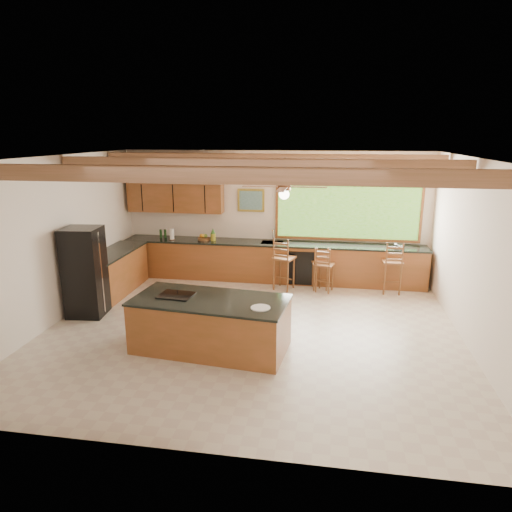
# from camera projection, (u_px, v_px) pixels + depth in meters

# --- Properties ---
(ground) EXTENTS (7.20, 7.20, 0.00)m
(ground) POSITION_uv_depth(u_px,v_px,m) (251.00, 330.00, 8.08)
(ground) COLOR beige
(ground) RESTS_ON ground
(room_shell) EXTENTS (7.27, 6.54, 3.02)m
(room_shell) POSITION_uv_depth(u_px,v_px,m) (248.00, 201.00, 8.15)
(room_shell) COLOR silver
(room_shell) RESTS_ON ground
(counter_run) EXTENTS (7.12, 3.10, 1.22)m
(counter_run) POSITION_uv_depth(u_px,v_px,m) (235.00, 264.00, 10.49)
(counter_run) COLOR brown
(counter_run) RESTS_ON ground
(island) EXTENTS (2.55, 1.40, 0.87)m
(island) POSITION_uv_depth(u_px,v_px,m) (211.00, 324.00, 7.30)
(island) COLOR brown
(island) RESTS_ON ground
(refrigerator) EXTENTS (0.73, 0.71, 1.70)m
(refrigerator) POSITION_uv_depth(u_px,v_px,m) (85.00, 272.00, 8.58)
(refrigerator) COLOR black
(refrigerator) RESTS_ON ground
(bar_stool_a) EXTENTS (0.40, 0.40, 0.99)m
(bar_stool_a) POSITION_uv_depth(u_px,v_px,m) (320.00, 264.00, 10.04)
(bar_stool_a) COLOR brown
(bar_stool_a) RESTS_ON ground
(bar_stool_b) EXTENTS (0.54, 0.54, 1.19)m
(bar_stool_b) POSITION_uv_depth(u_px,v_px,m) (284.00, 259.00, 10.00)
(bar_stool_b) COLOR brown
(bar_stool_b) RESTS_ON ground
(bar_stool_c) EXTENTS (0.45, 0.45, 1.01)m
(bar_stool_c) POSITION_uv_depth(u_px,v_px,m) (325.00, 266.00, 9.88)
(bar_stool_c) COLOR brown
(bar_stool_c) RESTS_ON ground
(bar_stool_d) EXTENTS (0.43, 0.43, 1.16)m
(bar_stool_d) POSITION_uv_depth(u_px,v_px,m) (393.00, 263.00, 9.77)
(bar_stool_d) COLOR brown
(bar_stool_d) RESTS_ON ground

